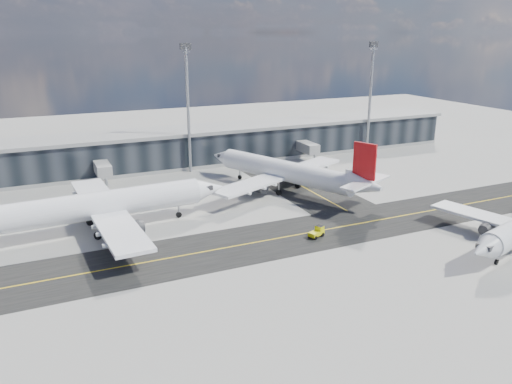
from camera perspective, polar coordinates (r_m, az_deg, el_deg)
ground at (r=75.70m, az=3.40°, el=-6.48°), size 300.00×300.00×0.00m
taxiway_lanes at (r=86.16m, az=2.40°, el=-3.37°), size 180.00×63.00×0.03m
terminal_concourse at (r=123.33m, az=-8.49°, el=4.94°), size 152.00×19.80×8.80m
floodlight_masts at (r=114.72m, az=-7.79°, el=9.87°), size 102.50×0.70×28.90m
airliner_af at (r=84.35m, az=-18.00°, el=-1.56°), size 44.85×38.23×13.29m
airliner_redtail at (r=101.30m, az=3.60°, el=2.33°), size 34.96×40.50×12.57m
baggage_tug at (r=80.09m, az=7.02°, el=-4.53°), size 3.00×2.20×1.70m
service_van at (r=116.84m, az=1.86°, el=2.76°), size 3.43×6.16×1.63m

